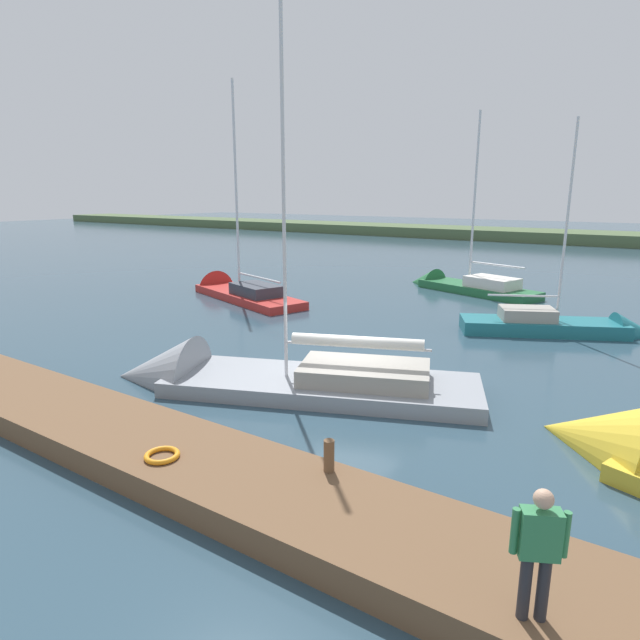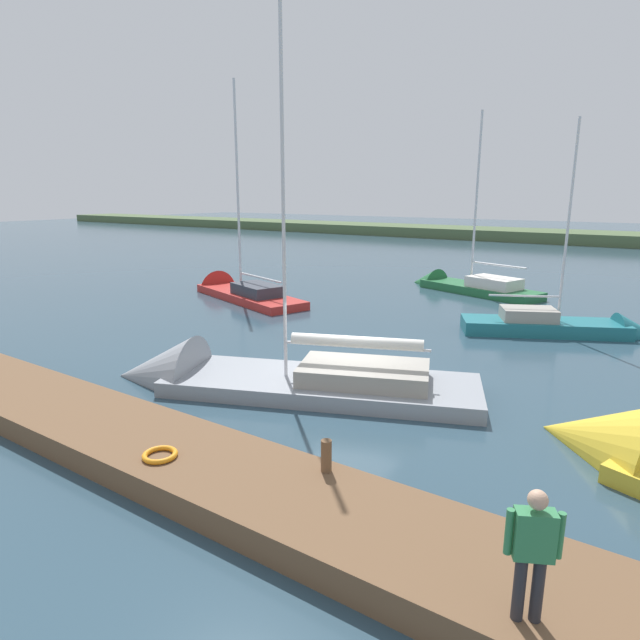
{
  "view_description": "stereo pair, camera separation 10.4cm",
  "coord_description": "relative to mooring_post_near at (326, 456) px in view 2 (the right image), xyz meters",
  "views": [
    {
      "loc": [
        -7.12,
        12.14,
        5.35
      ],
      "look_at": [
        1.62,
        -1.13,
        1.53
      ],
      "focal_mm": 29.71,
      "sensor_mm": 36.0,
      "label": 1
    },
    {
      "loc": [
        -7.2,
        12.08,
        5.35
      ],
      "look_at": [
        1.62,
        -1.13,
        1.53
      ],
      "focal_mm": 29.71,
      "sensor_mm": 36.0,
      "label": 2
    }
  ],
  "objects": [
    {
      "name": "person_on_dock",
      "position": [
        -3.77,
        1.54,
        0.66
      ],
      "size": [
        0.58,
        0.4,
        1.67
      ],
      "rotation": [
        0.0,
        0.0,
        2.04
      ],
      "color": "#28282D",
      "rests_on": "dock_pier"
    },
    {
      "name": "dock_pier",
      "position": [
        2.54,
        0.84,
        -0.55
      ],
      "size": [
        25.43,
        2.39,
        0.51
      ],
      "primitive_type": "cube",
      "color": "brown",
      "rests_on": "ground_plane"
    },
    {
      "name": "far_shoreline",
      "position": [
        2.54,
        -57.31,
        -0.81
      ],
      "size": [
        180.0,
        8.0,
        2.4
      ],
      "primitive_type": "cube",
      "color": "#4C603D",
      "rests_on": "ground_plane"
    },
    {
      "name": "ground_plane",
      "position": [
        2.54,
        -4.9,
        -0.81
      ],
      "size": [
        200.0,
        200.0,
        0.0
      ],
      "primitive_type": "plane",
      "color": "#2D4756"
    },
    {
      "name": "sailboat_mid_channel",
      "position": [
        14.72,
        -13.47,
        -0.68
      ],
      "size": [
        9.44,
        5.05,
        11.73
      ],
      "rotation": [
        0.0,
        0.0,
        -0.33
      ],
      "color": "#B22823",
      "rests_on": "ground_plane"
    },
    {
      "name": "sailboat_far_left",
      "position": [
        4.89,
        -3.45,
        -0.71
      ],
      "size": [
        10.68,
        6.3,
        11.95
      ],
      "rotation": [
        0.0,
        0.0,
        0.37
      ],
      "color": "gray",
      "rests_on": "ground_plane"
    },
    {
      "name": "mooring_post_near",
      "position": [
        0.0,
        0.0,
        0.0
      ],
      "size": [
        0.19,
        0.19,
        0.59
      ],
      "primitive_type": "cylinder",
      "color": "brown",
      "rests_on": "dock_pier"
    },
    {
      "name": "sailboat_far_right",
      "position": [
        5.04,
        -21.62,
        -0.7
      ],
      "size": [
        8.37,
        4.6,
        10.5
      ],
      "rotation": [
        0.0,
        0.0,
        -0.34
      ],
      "color": "#236638",
      "rests_on": "ground_plane"
    },
    {
      "name": "life_ring_buoy",
      "position": [
        2.87,
        1.32,
        -0.25
      ],
      "size": [
        0.66,
        0.66,
        0.1
      ],
      "primitive_type": "torus",
      "color": "orange",
      "rests_on": "dock_pier"
    },
    {
      "name": "sailboat_near_dock",
      "position": [
        -1.65,
        -14.68,
        -0.7
      ],
      "size": [
        7.32,
        4.73,
        8.82
      ],
      "rotation": [
        0.0,
        0.0,
        3.59
      ],
      "color": "#1E6B75",
      "rests_on": "ground_plane"
    }
  ]
}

